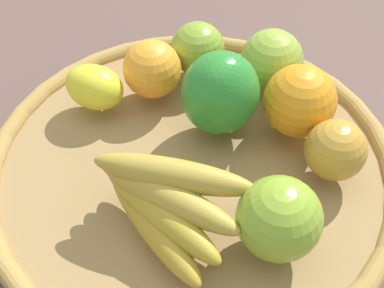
{
  "coord_description": "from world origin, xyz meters",
  "views": [
    {
      "loc": [
        0.31,
        -0.22,
        0.47
      ],
      "look_at": [
        0.0,
        0.0,
        0.05
      ],
      "focal_mm": 49.84,
      "sensor_mm": 36.0,
      "label": 1
    }
  ],
  "objects_px": {
    "apple_0": "(198,49)",
    "orange_1": "(152,69)",
    "banana_bunch": "(163,202)",
    "apple_1": "(280,218)",
    "orange_0": "(300,101)",
    "lemon_0": "(95,87)",
    "apple_2": "(272,60)",
    "bell_pepper": "(220,93)",
    "apple_3": "(336,150)"
  },
  "relations": [
    {
      "from": "apple_0",
      "to": "orange_1",
      "type": "xyz_separation_m",
      "value": [
        0.0,
        -0.07,
        0.0
      ]
    },
    {
      "from": "banana_bunch",
      "to": "apple_2",
      "type": "bearing_deg",
      "value": 113.85
    },
    {
      "from": "lemon_0",
      "to": "orange_1",
      "type": "distance_m",
      "value": 0.07
    },
    {
      "from": "banana_bunch",
      "to": "apple_2",
      "type": "height_order",
      "value": "apple_2"
    },
    {
      "from": "bell_pepper",
      "to": "apple_0",
      "type": "bearing_deg",
      "value": 93.72
    },
    {
      "from": "bell_pepper",
      "to": "orange_1",
      "type": "height_order",
      "value": "bell_pepper"
    },
    {
      "from": "banana_bunch",
      "to": "apple_1",
      "type": "xyz_separation_m",
      "value": [
        0.08,
        0.07,
        0.0
      ]
    },
    {
      "from": "apple_1",
      "to": "banana_bunch",
      "type": "bearing_deg",
      "value": -136.88
    },
    {
      "from": "lemon_0",
      "to": "apple_2",
      "type": "distance_m",
      "value": 0.21
    },
    {
      "from": "apple_3",
      "to": "lemon_0",
      "type": "relative_size",
      "value": 0.91
    },
    {
      "from": "lemon_0",
      "to": "apple_0",
      "type": "bearing_deg",
      "value": 82.03
    },
    {
      "from": "apple_3",
      "to": "lemon_0",
      "type": "distance_m",
      "value": 0.28
    },
    {
      "from": "banana_bunch",
      "to": "apple_2",
      "type": "relative_size",
      "value": 2.12
    },
    {
      "from": "bell_pepper",
      "to": "banana_bunch",
      "type": "bearing_deg",
      "value": -122.56
    },
    {
      "from": "apple_3",
      "to": "orange_1",
      "type": "xyz_separation_m",
      "value": [
        -0.21,
        -0.08,
        0.0
      ]
    },
    {
      "from": "apple_2",
      "to": "lemon_0",
      "type": "bearing_deg",
      "value": -116.14
    },
    {
      "from": "bell_pepper",
      "to": "apple_0",
      "type": "height_order",
      "value": "bell_pepper"
    },
    {
      "from": "apple_0",
      "to": "apple_3",
      "type": "xyz_separation_m",
      "value": [
        0.22,
        0.02,
        -0.0
      ]
    },
    {
      "from": "orange_0",
      "to": "apple_1",
      "type": "relative_size",
      "value": 1.02
    },
    {
      "from": "orange_0",
      "to": "apple_1",
      "type": "height_order",
      "value": "orange_0"
    },
    {
      "from": "apple_2",
      "to": "apple_3",
      "type": "bearing_deg",
      "value": -15.13
    },
    {
      "from": "apple_0",
      "to": "bell_pepper",
      "type": "bearing_deg",
      "value": -22.42
    },
    {
      "from": "orange_0",
      "to": "orange_1",
      "type": "xyz_separation_m",
      "value": [
        -0.15,
        -0.1,
        -0.01
      ]
    },
    {
      "from": "apple_3",
      "to": "apple_2",
      "type": "height_order",
      "value": "apple_2"
    },
    {
      "from": "bell_pepper",
      "to": "orange_1",
      "type": "distance_m",
      "value": 0.1
    },
    {
      "from": "apple_0",
      "to": "apple_1",
      "type": "height_order",
      "value": "apple_1"
    },
    {
      "from": "orange_0",
      "to": "apple_1",
      "type": "xyz_separation_m",
      "value": [
        0.1,
        -0.12,
        -0.0
      ]
    },
    {
      "from": "apple_3",
      "to": "apple_2",
      "type": "xyz_separation_m",
      "value": [
        -0.14,
        0.04,
        0.01
      ]
    },
    {
      "from": "orange_0",
      "to": "lemon_0",
      "type": "bearing_deg",
      "value": -135.25
    },
    {
      "from": "apple_1",
      "to": "orange_1",
      "type": "bearing_deg",
      "value": 174.7
    },
    {
      "from": "bell_pepper",
      "to": "apple_3",
      "type": "bearing_deg",
      "value": -39.38
    },
    {
      "from": "apple_3",
      "to": "orange_1",
      "type": "bearing_deg",
      "value": -158.66
    },
    {
      "from": "bell_pepper",
      "to": "apple_1",
      "type": "height_order",
      "value": "bell_pepper"
    },
    {
      "from": "banana_bunch",
      "to": "orange_1",
      "type": "height_order",
      "value": "banana_bunch"
    },
    {
      "from": "lemon_0",
      "to": "banana_bunch",
      "type": "bearing_deg",
      "value": -8.91
    },
    {
      "from": "apple_0",
      "to": "lemon_0",
      "type": "distance_m",
      "value": 0.14
    },
    {
      "from": "orange_0",
      "to": "apple_3",
      "type": "relative_size",
      "value": 1.26
    },
    {
      "from": "orange_0",
      "to": "apple_3",
      "type": "height_order",
      "value": "orange_0"
    },
    {
      "from": "orange_0",
      "to": "apple_3",
      "type": "bearing_deg",
      "value": -11.45
    },
    {
      "from": "orange_0",
      "to": "banana_bunch",
      "type": "relative_size",
      "value": 0.51
    },
    {
      "from": "banana_bunch",
      "to": "orange_1",
      "type": "distance_m",
      "value": 0.19
    },
    {
      "from": "bell_pepper",
      "to": "apple_0",
      "type": "distance_m",
      "value": 0.1
    },
    {
      "from": "orange_0",
      "to": "apple_0",
      "type": "bearing_deg",
      "value": -168.37
    },
    {
      "from": "apple_0",
      "to": "apple_1",
      "type": "xyz_separation_m",
      "value": [
        0.25,
        -0.09,
        0.01
      ]
    },
    {
      "from": "apple_1",
      "to": "orange_1",
      "type": "relative_size",
      "value": 1.14
    },
    {
      "from": "apple_3",
      "to": "lemon_0",
      "type": "xyz_separation_m",
      "value": [
        -0.23,
        -0.15,
        -0.01
      ]
    },
    {
      "from": "apple_3",
      "to": "orange_1",
      "type": "relative_size",
      "value": 0.92
    },
    {
      "from": "apple_0",
      "to": "orange_1",
      "type": "bearing_deg",
      "value": -88.67
    },
    {
      "from": "bell_pepper",
      "to": "apple_2",
      "type": "xyz_separation_m",
      "value": [
        -0.02,
        0.09,
        -0.01
      ]
    },
    {
      "from": "orange_1",
      "to": "bell_pepper",
      "type": "bearing_deg",
      "value": 17.02
    }
  ]
}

